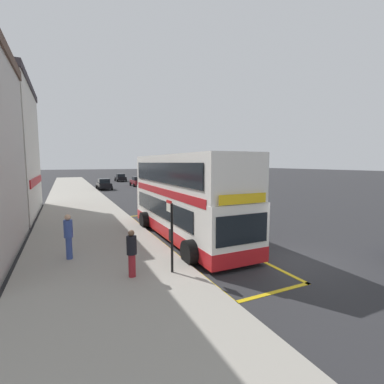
{
  "coord_description": "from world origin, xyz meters",
  "views": [
    {
      "loc": [
        -8.17,
        -7.75,
        4.01
      ],
      "look_at": [
        -1.38,
        6.62,
        2.27
      ],
      "focal_mm": 25.27,
      "sensor_mm": 36.0,
      "label": 1
    }
  ],
  "objects_px": {
    "bus_stop_sign": "(171,230)",
    "pedestrian_further_back": "(132,252)",
    "parked_car_maroon_across": "(138,181)",
    "pedestrian_waiting_near_sign": "(68,235)",
    "parked_car_black_behind": "(120,178)",
    "double_decker_bus": "(184,199)",
    "parked_car_black_far": "(104,184)"
  },
  "relations": [
    {
      "from": "parked_car_maroon_across",
      "to": "pedestrian_further_back",
      "type": "bearing_deg",
      "value": 73.06
    },
    {
      "from": "parked_car_black_behind",
      "to": "pedestrian_waiting_near_sign",
      "type": "height_order",
      "value": "pedestrian_waiting_near_sign"
    },
    {
      "from": "double_decker_bus",
      "to": "parked_car_black_far",
      "type": "height_order",
      "value": "double_decker_bus"
    },
    {
      "from": "bus_stop_sign",
      "to": "pedestrian_further_back",
      "type": "height_order",
      "value": "bus_stop_sign"
    },
    {
      "from": "parked_car_black_behind",
      "to": "pedestrian_further_back",
      "type": "relative_size",
      "value": 2.59
    },
    {
      "from": "parked_car_black_far",
      "to": "parked_car_maroon_across",
      "type": "distance_m",
      "value": 6.99
    },
    {
      "from": "parked_car_maroon_across",
      "to": "pedestrian_further_back",
      "type": "distance_m",
      "value": 37.84
    },
    {
      "from": "pedestrian_waiting_near_sign",
      "to": "pedestrian_further_back",
      "type": "relative_size",
      "value": 1.12
    },
    {
      "from": "parked_car_black_far",
      "to": "pedestrian_further_back",
      "type": "bearing_deg",
      "value": 83.93
    },
    {
      "from": "bus_stop_sign",
      "to": "parked_car_black_behind",
      "type": "distance_m",
      "value": 50.2
    },
    {
      "from": "bus_stop_sign",
      "to": "pedestrian_waiting_near_sign",
      "type": "xyz_separation_m",
      "value": [
        -3.27,
        2.94,
        -0.51
      ]
    },
    {
      "from": "parked_car_black_behind",
      "to": "parked_car_maroon_across",
      "type": "bearing_deg",
      "value": -89.52
    },
    {
      "from": "double_decker_bus",
      "to": "parked_car_black_far",
      "type": "bearing_deg",
      "value": 90.87
    },
    {
      "from": "parked_car_black_behind",
      "to": "pedestrian_further_back",
      "type": "xyz_separation_m",
      "value": [
        -8.83,
        -49.5,
        0.22
      ]
    },
    {
      "from": "pedestrian_waiting_near_sign",
      "to": "parked_car_maroon_across",
      "type": "bearing_deg",
      "value": 71.71
    },
    {
      "from": "parked_car_black_far",
      "to": "parked_car_black_behind",
      "type": "xyz_separation_m",
      "value": [
        5.49,
        16.46,
        0.0
      ]
    },
    {
      "from": "pedestrian_waiting_near_sign",
      "to": "double_decker_bus",
      "type": "bearing_deg",
      "value": 13.71
    },
    {
      "from": "bus_stop_sign",
      "to": "parked_car_black_behind",
      "type": "height_order",
      "value": "bus_stop_sign"
    },
    {
      "from": "parked_car_black_far",
      "to": "pedestrian_waiting_near_sign",
      "type": "bearing_deg",
      "value": 79.88
    },
    {
      "from": "bus_stop_sign",
      "to": "parked_car_black_behind",
      "type": "bearing_deg",
      "value": 81.46
    },
    {
      "from": "bus_stop_sign",
      "to": "parked_car_maroon_across",
      "type": "relative_size",
      "value": 0.6
    },
    {
      "from": "bus_stop_sign",
      "to": "pedestrian_further_back",
      "type": "relative_size",
      "value": 1.56
    },
    {
      "from": "double_decker_bus",
      "to": "pedestrian_waiting_near_sign",
      "type": "height_order",
      "value": "double_decker_bus"
    },
    {
      "from": "parked_car_maroon_across",
      "to": "pedestrian_waiting_near_sign",
      "type": "bearing_deg",
      "value": 69.0
    },
    {
      "from": "bus_stop_sign",
      "to": "pedestrian_further_back",
      "type": "xyz_separation_m",
      "value": [
        -1.37,
        0.14,
        -0.63
      ]
    },
    {
      "from": "pedestrian_further_back",
      "to": "bus_stop_sign",
      "type": "bearing_deg",
      "value": -5.96
    },
    {
      "from": "parked_car_black_far",
      "to": "pedestrian_waiting_near_sign",
      "type": "distance_m",
      "value": 30.7
    },
    {
      "from": "parked_car_maroon_across",
      "to": "pedestrian_waiting_near_sign",
      "type": "relative_size",
      "value": 2.3
    },
    {
      "from": "pedestrian_further_back",
      "to": "double_decker_bus",
      "type": "bearing_deg",
      "value": 47.85
    },
    {
      "from": "double_decker_bus",
      "to": "parked_car_maroon_across",
      "type": "distance_m",
      "value": 32.99
    },
    {
      "from": "double_decker_bus",
      "to": "bus_stop_sign",
      "type": "height_order",
      "value": "double_decker_bus"
    },
    {
      "from": "pedestrian_further_back",
      "to": "parked_car_black_behind",
      "type": "bearing_deg",
      "value": 79.89
    }
  ]
}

